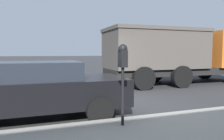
# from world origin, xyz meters

# --- Properties ---
(ground_plane) EXTENTS (220.00, 220.00, 0.00)m
(ground_plane) POSITION_xyz_m (0.00, 0.00, 0.00)
(ground_plane) COLOR #333335
(parking_meter) EXTENTS (0.21, 0.19, 1.66)m
(parking_meter) POSITION_xyz_m (-2.71, 0.60, 1.43)
(parking_meter) COLOR black
(parking_meter) RESTS_ON sidewalk
(car_black) EXTENTS (2.05, 4.57, 1.42)m
(car_black) POSITION_xyz_m (-1.11, 2.34, 0.77)
(car_black) COLOR black
(car_black) RESTS_ON ground_plane
(dump_truck) EXTENTS (2.86, 8.05, 2.84)m
(dump_truck) POSITION_xyz_m (2.94, -4.93, 1.64)
(dump_truck) COLOR black
(dump_truck) RESTS_ON ground_plane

